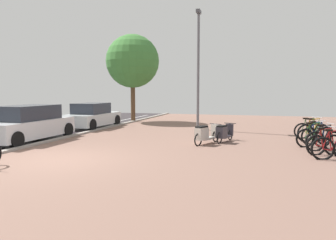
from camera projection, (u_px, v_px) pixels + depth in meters
ground at (98, 164)px, 9.30m from camera, size 21.00×40.00×0.13m
bicycle_rack_00 at (334, 148)px, 9.74m from camera, size 1.37×0.47×1.00m
bicycle_rack_01 at (325, 144)px, 10.50m from camera, size 1.23×0.58×0.96m
bicycle_rack_02 at (324, 141)px, 11.19m from camera, size 1.31×0.57×1.00m
bicycle_rack_03 at (314, 138)px, 11.98m from camera, size 1.32×0.62×0.99m
bicycle_rack_04 at (317, 135)px, 12.64m from camera, size 1.24×0.64×0.98m
bicycle_rack_05 at (314, 132)px, 13.37m from camera, size 1.38×0.62×1.03m
bicycle_rack_06 at (309, 131)px, 14.11m from camera, size 1.31×0.50×0.98m
scooter_near at (224, 133)px, 13.09m from camera, size 0.71×1.62×0.75m
scooter_mid at (205, 134)px, 12.60m from camera, size 0.88×1.69×0.77m
parked_car_near at (28, 124)px, 13.40m from camera, size 1.86×4.23×1.48m
parked_car_far at (92, 116)px, 18.32m from camera, size 1.82×3.97×1.39m
lamp_post at (198, 65)px, 17.04m from camera, size 0.20×0.52×6.27m
street_tree at (133, 61)px, 21.57m from camera, size 3.54×3.54×5.82m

